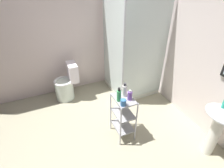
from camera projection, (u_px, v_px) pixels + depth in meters
The scene contains 11 objects.
ground_plane at pixel (95, 150), 2.68m from camera, with size 4.20×4.20×0.02m, color tan.
wall_back at pixel (209, 53), 2.61m from camera, with size 4.20×0.14×2.50m.
wall_left at pixel (61, 34), 3.41m from camera, with size 0.10×4.20×2.50m, color silver.
shower_stall at pixel (130, 72), 3.73m from camera, with size 0.92×0.92×2.00m.
pedestal_sink at pixel (219, 124), 2.34m from camera, with size 0.46×0.37×0.81m.
toilet at pixel (66, 85), 3.60m from camera, with size 0.37×0.49×0.76m.
storage_cart at pixel (123, 114), 2.70m from camera, with size 0.38×0.28×0.74m.
conditioner_bottle_purple at pixel (130, 95), 2.48m from camera, with size 0.07×0.07×0.16m.
lotion_bottle_white at pixel (125, 90), 2.54m from camera, with size 0.07×0.07×0.21m.
body_wash_bottle_green at pixel (119, 95), 2.44m from camera, with size 0.06×0.06×0.21m.
rinse_cup at pixel (123, 102), 2.38m from camera, with size 0.08×0.08×0.09m, color #3870B2.
Camera 1 is at (1.65, -0.45, 2.30)m, focal length 28.28 mm.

